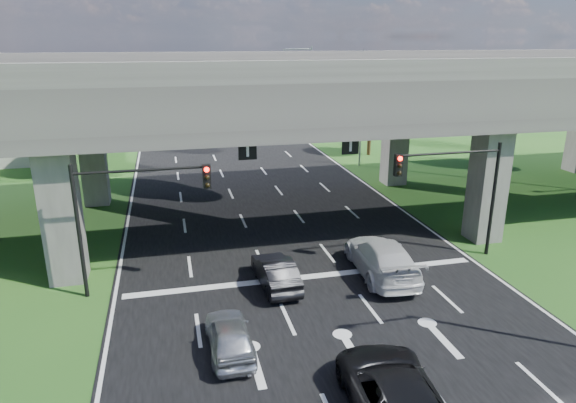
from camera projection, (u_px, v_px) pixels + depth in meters
name	position (u px, v px, depth m)	size (l,w,h in m)	color
ground	(330.00, 314.00, 21.31)	(160.00, 160.00, 0.00)	#1D4817
road	(278.00, 230.00, 30.56)	(18.00, 120.00, 0.03)	black
overpass	(270.00, 92.00, 29.99)	(80.00, 15.00, 10.00)	#363431
signal_right	(458.00, 181.00, 25.40)	(5.76, 0.54, 6.00)	black
signal_left	(129.00, 203.00, 21.95)	(5.76, 0.54, 6.00)	black
streetlight_far	(358.00, 100.00, 43.97)	(3.38, 0.25, 10.00)	gray
streetlight_beyond	(308.00, 84.00, 58.78)	(3.38, 0.25, 10.00)	gray
tree_left_near	(64.00, 118.00, 40.82)	(4.50, 4.50, 7.80)	black
tree_left_mid	(45.00, 113.00, 47.76)	(3.91, 3.90, 6.76)	black
tree_left_far	(99.00, 93.00, 55.76)	(4.80, 4.80, 8.32)	black
tree_right_near	(371.00, 108.00, 48.74)	(4.20, 4.20, 7.28)	black
tree_right_mid	(369.00, 101.00, 56.91)	(3.91, 3.90, 6.76)	black
tree_right_far	(314.00, 89.00, 63.23)	(4.50, 4.50, 7.80)	black
car_silver	(230.00, 335.00, 18.55)	(1.56, 3.89, 1.32)	#B0B3B8
car_dark	(276.00, 272.00, 23.47)	(1.46, 4.19, 1.38)	black
car_white	(382.00, 257.00, 24.60)	(2.41, 5.94, 1.72)	silver
car_trailing	(395.00, 395.00, 15.28)	(2.63, 5.70, 1.58)	black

